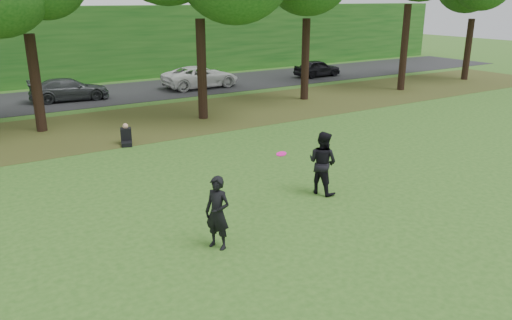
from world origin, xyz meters
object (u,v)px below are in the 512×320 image
at_px(player_right, 322,163).
at_px(frisbee, 281,154).
at_px(seated_person, 126,137).
at_px(player_left, 218,213).

xyz_separation_m(player_right, frisbee, (-1.76, -0.41, 0.67)).
relative_size(player_right, seated_person, 2.26).
bearing_deg(player_left, frisbee, 84.35).
xyz_separation_m(player_left, player_right, (4.20, 1.38, 0.07)).
distance_m(player_right, frisbee, 1.93).
bearing_deg(player_left, seated_person, 146.71).
xyz_separation_m(player_right, seated_person, (-3.23, 8.11, -0.63)).
distance_m(player_right, seated_person, 8.75).
bearing_deg(frisbee, seated_person, 99.76).
relative_size(player_left, frisbee, 5.08).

